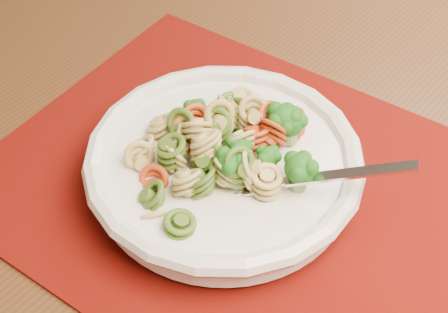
% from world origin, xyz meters
% --- Properties ---
extents(dining_table, '(1.55, 1.17, 0.75)m').
position_xyz_m(dining_table, '(-0.41, -0.20, 0.65)').
color(dining_table, '#4A2B14').
rests_on(dining_table, ground).
extents(placemat, '(0.52, 0.43, 0.00)m').
position_xyz_m(placemat, '(-0.42, -0.25, 0.76)').
color(placemat, '#5C0305').
rests_on(placemat, dining_table).
extents(pasta_bowl, '(0.26, 0.26, 0.05)m').
position_xyz_m(pasta_bowl, '(-0.45, -0.26, 0.79)').
color(pasta_bowl, silver).
rests_on(pasta_bowl, placemat).
extents(pasta_broccoli_heap, '(0.22, 0.22, 0.06)m').
position_xyz_m(pasta_broccoli_heap, '(-0.45, -0.26, 0.80)').
color(pasta_broccoli_heap, tan).
rests_on(pasta_broccoli_heap, pasta_bowl).
extents(fork, '(0.18, 0.08, 0.08)m').
position_xyz_m(fork, '(-0.40, -0.28, 0.80)').
color(fork, silver).
rests_on(fork, pasta_bowl).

